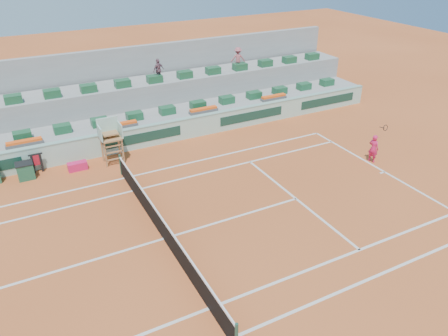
{
  "coord_description": "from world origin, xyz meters",
  "views": [
    {
      "loc": [
        -4.29,
        -13.4,
        10.65
      ],
      "look_at": [
        4.0,
        2.5,
        1.0
      ],
      "focal_mm": 35.0,
      "sensor_mm": 36.0,
      "label": 1
    }
  ],
  "objects": [
    {
      "name": "tennis_net",
      "position": [
        0.0,
        0.0,
        0.53
      ],
      "size": [
        0.1,
        11.97,
        1.1
      ],
      "color": "black",
      "rests_on": "ground"
    },
    {
      "name": "stadium_back_wall",
      "position": [
        0.0,
        13.9,
        2.2
      ],
      "size": [
        36.0,
        0.4,
        4.4
      ],
      "primitive_type": "cube",
      "color": "#979795",
      "rests_on": "ground"
    },
    {
      "name": "tennis_player",
      "position": [
        12.14,
        1.2,
        0.77
      ],
      "size": [
        0.48,
        0.87,
        2.28
      ],
      "color": "#D81C56",
      "rests_on": "ground"
    },
    {
      "name": "ground",
      "position": [
        0.0,
        0.0,
        0.0
      ],
      "size": [
        90.0,
        90.0,
        0.0
      ],
      "primitive_type": "plane",
      "color": "#AC4C21",
      "rests_on": "ground"
    },
    {
      "name": "umpire_chair",
      "position": [
        0.0,
        7.5,
        1.54
      ],
      "size": [
        1.1,
        0.9,
        2.4
      ],
      "color": "#99663A",
      "rests_on": "ground"
    },
    {
      "name": "seating_tier_lower",
      "position": [
        0.0,
        10.7,
        0.6
      ],
      "size": [
        36.0,
        4.0,
        1.2
      ],
      "primitive_type": "cube",
      "color": "#979795",
      "rests_on": "ground"
    },
    {
      "name": "court_lines",
      "position": [
        0.0,
        0.0,
        0.01
      ],
      "size": [
        23.89,
        11.09,
        0.01
      ],
      "color": "silver",
      "rests_on": "ground"
    },
    {
      "name": "towel_rack",
      "position": [
        -3.66,
        8.09,
        0.6
      ],
      "size": [
        0.67,
        0.11,
        1.03
      ],
      "color": "black",
      "rests_on": "ground"
    },
    {
      "name": "seat_row_lower",
      "position": [
        0.0,
        9.8,
        1.42
      ],
      "size": [
        32.9,
        0.6,
        0.44
      ],
      "color": "#1B522F",
      "rests_on": "seating_tier_lower"
    },
    {
      "name": "spectator_right",
      "position": [
        9.93,
        11.86,
        3.34
      ],
      "size": [
        1.09,
        0.87,
        1.48
      ],
      "primitive_type": "imported",
      "rotation": [
        0.0,
        0.0,
        2.74
      ],
      "color": "#A75359",
      "rests_on": "seating_tier_upper"
    },
    {
      "name": "spectator_mid",
      "position": [
        4.32,
        11.78,
        3.29
      ],
      "size": [
        0.88,
        0.64,
        1.39
      ],
      "primitive_type": "imported",
      "rotation": [
        0.0,
        0.0,
        3.55
      ],
      "color": "#7C5260",
      "rests_on": "seating_tier_upper"
    },
    {
      "name": "flower_planters",
      "position": [
        -1.5,
        9.0,
        1.33
      ],
      "size": [
        26.8,
        0.36,
        0.28
      ],
      "color": "#525252",
      "rests_on": "seating_tier_lower"
    },
    {
      "name": "seating_tier_upper",
      "position": [
        0.0,
        12.3,
        1.3
      ],
      "size": [
        36.0,
        2.4,
        2.6
      ],
      "primitive_type": "cube",
      "color": "#979795",
      "rests_on": "ground"
    },
    {
      "name": "player_bag",
      "position": [
        -1.85,
        7.43,
        0.21
      ],
      "size": [
        0.95,
        0.42,
        0.42
      ],
      "primitive_type": "cube",
      "color": "#D81C56",
      "rests_on": "ground"
    },
    {
      "name": "drink_cooler_a",
      "position": [
        -4.26,
        7.7,
        0.42
      ],
      "size": [
        0.81,
        0.7,
        0.84
      ],
      "color": "#1B5136",
      "rests_on": "ground"
    },
    {
      "name": "seat_row_upper",
      "position": [
        0.0,
        11.7,
        2.82
      ],
      "size": [
        32.9,
        0.6,
        0.44
      ],
      "color": "#1B522F",
      "rests_on": "seating_tier_upper"
    },
    {
      "name": "advertising_hoarding",
      "position": [
        0.02,
        8.5,
        0.63
      ],
      "size": [
        36.0,
        0.34,
        1.26
      ],
      "color": "#A2CCBA",
      "rests_on": "ground"
    }
  ]
}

